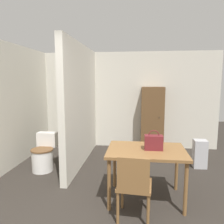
{
  "coord_description": "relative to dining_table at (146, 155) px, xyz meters",
  "views": [
    {
      "loc": [
        0.48,
        -1.88,
        1.75
      ],
      "look_at": [
        0.05,
        1.7,
        1.24
      ],
      "focal_mm": 35.0,
      "sensor_mm": 36.0,
      "label": 1
    }
  ],
  "objects": [
    {
      "name": "handbag",
      "position": [
        0.1,
        -0.0,
        0.19
      ],
      "size": [
        0.26,
        0.14,
        0.29
      ],
      "color": "maroon",
      "rests_on": "dining_table"
    },
    {
      "name": "toilet",
      "position": [
        -1.98,
        0.88,
        -0.39
      ],
      "size": [
        0.43,
        0.58,
        0.71
      ],
      "color": "white",
      "rests_on": "ground_plane"
    },
    {
      "name": "wooden_chair",
      "position": [
        -0.16,
        -0.54,
        -0.2
      ],
      "size": [
        0.46,
        0.46,
        0.87
      ],
      "rotation": [
        0.0,
        0.0,
        -0.08
      ],
      "color": "brown",
      "rests_on": "ground_plane"
    },
    {
      "name": "dining_table",
      "position": [
        0.0,
        0.0,
        0.0
      ],
      "size": [
        1.12,
        0.81,
        0.77
      ],
      "color": "brown",
      "rests_on": "ground_plane"
    },
    {
      "name": "partition_wall",
      "position": [
        -1.33,
        1.4,
        0.56
      ],
      "size": [
        0.12,
        2.47,
        2.5
      ],
      "color": "beige",
      "rests_on": "ground_plane"
    },
    {
      "name": "wall_left",
      "position": [
        -2.68,
        0.71,
        0.56
      ],
      "size": [
        0.12,
        4.86,
        2.5
      ],
      "color": "beige",
      "rests_on": "ground_plane"
    },
    {
      "name": "wall_back",
      "position": [
        -0.61,
        2.69,
        0.56
      ],
      "size": [
        5.04,
        0.12,
        2.5
      ],
      "color": "beige",
      "rests_on": "ground_plane"
    },
    {
      "name": "space_heater",
      "position": [
        1.14,
        1.36,
        -0.4
      ],
      "size": [
        0.26,
        0.23,
        0.57
      ],
      "color": "#BCBCC1",
      "rests_on": "ground_plane"
    },
    {
      "name": "wooden_cabinet",
      "position": [
        0.23,
        2.4,
        0.12
      ],
      "size": [
        0.56,
        0.45,
        1.61
      ],
      "color": "brown",
      "rests_on": "ground_plane"
    }
  ]
}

